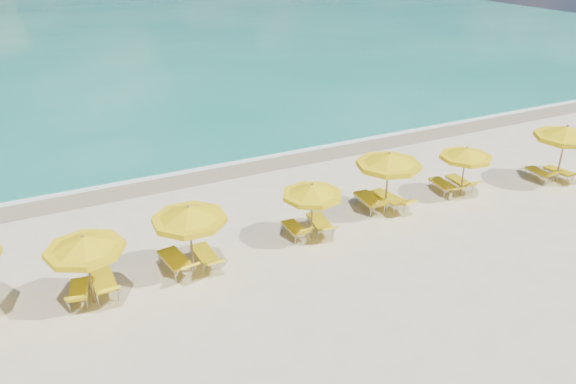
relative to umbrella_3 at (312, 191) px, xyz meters
name	(u,v)px	position (x,y,z in m)	size (l,w,h in m)	color
ground_plane	(307,238)	(-0.15, 0.07, -1.85)	(120.00, 120.00, 0.00)	beige
ocean	(90,35)	(-0.15, 48.07, -1.85)	(120.00, 80.00, 0.30)	#167E68
wet_sand_band	(231,167)	(-0.15, 7.47, -1.85)	(120.00, 2.60, 0.01)	tan
foam_line	(225,162)	(-0.15, 8.27, -1.85)	(120.00, 1.20, 0.03)	white
whitecap_near	(69,127)	(-6.15, 17.07, -1.85)	(14.00, 0.36, 0.05)	white
whitecap_far	(250,75)	(7.85, 24.07, -1.85)	(18.00, 0.30, 0.05)	white
umbrella_1	(84,245)	(-7.62, -0.48, 0.12)	(2.51, 2.51, 2.31)	#A37D51
umbrella_2	(189,215)	(-4.46, -0.20, 0.20)	(3.04, 3.04, 2.40)	#A37D51
umbrella_3	(312,191)	(0.00, 0.00, 0.00)	(2.44, 2.44, 2.17)	#A37D51
umbrella_4	(389,161)	(3.58, 0.53, 0.30)	(2.70, 2.70, 2.52)	#A37D51
umbrella_5	(466,154)	(7.31, 0.39, -0.02)	(2.57, 2.57, 2.14)	#A37D51
umbrella_6	(566,133)	(12.02, -0.45, 0.38)	(3.03, 3.03, 2.61)	#A37D51
lounger_1_left	(79,295)	(-7.98, -0.19, -1.65)	(0.85, 1.68, 0.78)	#A5A8AD
lounger_1_right	(104,286)	(-7.23, -0.13, -1.60)	(0.70, 2.02, 0.90)	#A5A8AD
lounger_2_left	(176,264)	(-4.93, 0.08, -1.61)	(0.92, 2.08, 0.86)	#A5A8AD
lounger_2_right	(206,258)	(-3.95, 0.07, -1.64)	(0.63, 1.84, 0.69)	#A5A8AD
lounger_3_left	(295,232)	(-0.47, 0.35, -1.65)	(0.57, 1.59, 0.79)	#A5A8AD
lounger_3_right	(320,226)	(0.53, 0.31, -1.63)	(0.90, 1.94, 0.74)	#A5A8AD
lounger_4_left	(370,203)	(3.18, 0.99, -1.60)	(0.81, 1.98, 0.95)	#A5A8AD
lounger_4_right	(388,201)	(3.95, 0.84, -1.61)	(0.97, 2.16, 0.74)	#A5A8AD
lounger_5_left	(443,187)	(6.83, 0.95, -1.64)	(0.80, 1.85, 0.67)	#A5A8AD
lounger_5_right	(460,184)	(7.70, 0.88, -1.64)	(0.70, 1.76, 0.76)	#A5A8AD
lounger_6_left	(540,175)	(11.57, 0.07, -1.65)	(0.65, 1.61, 0.76)	#A5A8AD
lounger_6_right	(560,174)	(12.46, -0.26, -1.65)	(0.76, 1.76, 0.67)	#A5A8AD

